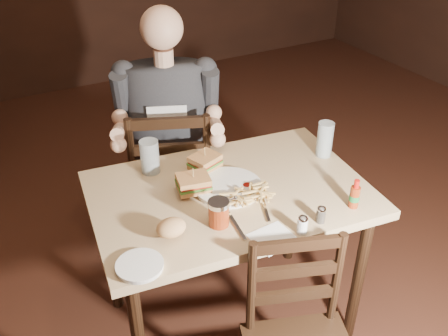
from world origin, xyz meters
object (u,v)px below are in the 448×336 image
chair_far (172,180)px  diner (167,104)px  glass_right (325,139)px  hot_sauce (355,194)px  main_table (230,208)px  side_plate (140,267)px  dinner_plate (228,188)px  syrup_dispenser (219,213)px  glass_left (150,157)px

chair_far → diner: (-0.02, -0.04, 0.46)m
glass_right → hot_sauce: glass_right is taller
main_table → chair_far: chair_far is taller
main_table → side_plate: size_ratio=7.66×
main_table → dinner_plate: size_ratio=4.40×
glass_right → hot_sauce: bearing=-111.2°
main_table → syrup_dispenser: size_ratio=11.48×
main_table → hot_sauce: 0.51m
main_table → dinner_plate: dinner_plate is taller
dinner_plate → glass_right: glass_right is taller
hot_sauce → dinner_plate: bearing=137.8°
chair_far → syrup_dispenser: (-0.13, -0.78, 0.35)m
glass_right → chair_far: bearing=132.7°
main_table → hot_sauce: (0.37, -0.32, 0.15)m
chair_far → side_plate: (-0.47, -0.86, 0.31)m
hot_sauce → main_table: bearing=138.5°
side_plate → diner: bearing=61.1°
chair_far → glass_right: chair_far is taller
dinner_plate → hot_sauce: (0.37, -0.33, 0.05)m
main_table → glass_left: glass_left is taller
hot_sauce → side_plate: bearing=175.0°
dinner_plate → glass_left: 0.36m
chair_far → side_plate: size_ratio=6.01×
diner → glass_left: bearing=-103.6°
dinner_plate → syrup_dispenser: 0.23m
dinner_plate → chair_far: bearing=90.9°
glass_right → syrup_dispenser: 0.68m
diner → dinner_plate: 0.57m
hot_sauce → glass_right: bearing=68.8°
glass_right → diner: bearing=135.9°
glass_right → side_plate: (-0.99, -0.29, -0.08)m
diner → side_plate: (-0.45, -0.81, -0.15)m
diner → side_plate: diner is taller
glass_left → hot_sauce: (0.59, -0.61, -0.01)m
hot_sauce → side_plate: size_ratio=0.79×
main_table → dinner_plate: 0.10m
syrup_dispenser → side_plate: syrup_dispenser is taller
chair_far → glass_left: chair_far is taller
syrup_dispenser → side_plate: (-0.34, -0.08, -0.05)m
chair_far → syrup_dispenser: 0.86m
glass_right → side_plate: size_ratio=1.04×
hot_sauce → syrup_dispenser: (-0.51, 0.15, -0.01)m
side_plate → glass_right: bearing=16.5°
chair_far → hot_sauce: bearing=134.3°
main_table → diner: diner is taller
dinner_plate → diner: bearing=92.7°
chair_far → dinner_plate: (0.01, -0.60, 0.31)m
diner → hot_sauce: (0.39, -0.89, -0.10)m
glass_left → hot_sauce: size_ratio=1.20×
diner → glass_right: 0.75m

